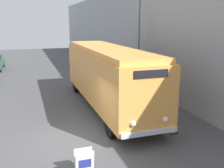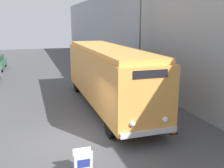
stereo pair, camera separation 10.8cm
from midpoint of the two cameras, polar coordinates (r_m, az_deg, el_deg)
ground_plane at (r=10.85m, az=-9.34°, el=-12.57°), size 80.00×80.00×0.00m
building_wall_right at (r=21.36m, az=4.90°, el=10.76°), size 0.30×60.00×7.55m
vintage_bus at (r=14.52m, az=-0.72°, el=2.25°), size 2.45×10.71×3.39m
sign_board at (r=8.56m, az=-5.94°, el=-16.77°), size 0.57×0.33×0.88m
streetlamp at (r=17.94m, az=6.31°, el=11.77°), size 0.36×0.36×6.57m
traffic_cone at (r=11.79m, az=13.36°, el=-8.84°), size 0.36×0.36×0.67m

